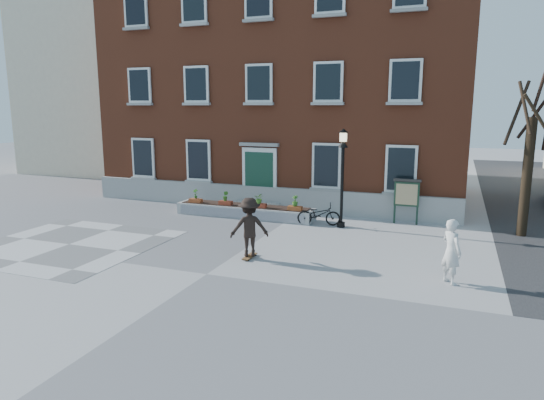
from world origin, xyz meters
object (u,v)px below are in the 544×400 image
at_px(bystander, 451,251).
at_px(skateboarder, 249,227).
at_px(bicycle, 319,214).
at_px(lamp_post, 343,164).
at_px(notice_board, 407,194).

xyz_separation_m(bystander, skateboarder, (-6.02, 0.11, 0.11)).
xyz_separation_m(bicycle, skateboarder, (-0.89, -5.01, 0.56)).
relative_size(lamp_post, notice_board, 2.10).
relative_size(bicycle, skateboarder, 0.89).
distance_m(bystander, notice_board, 6.87).
bearing_deg(bicycle, skateboarder, 154.20).
bearing_deg(bicycle, bystander, -150.68).
bearing_deg(skateboarder, notice_board, 57.23).
xyz_separation_m(bicycle, notice_board, (3.29, 1.49, 0.81)).
bearing_deg(bicycle, lamp_post, -103.72).
height_order(bystander, skateboarder, skateboarder).
height_order(bicycle, bystander, bystander).
xyz_separation_m(lamp_post, notice_board, (2.37, 1.45, -1.28)).
distance_m(bystander, lamp_post, 6.85).
bearing_deg(bystander, skateboarder, 45.98).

